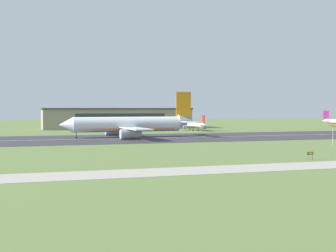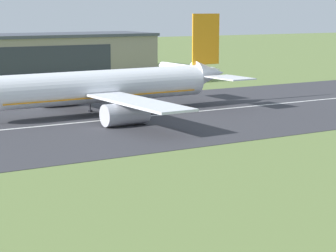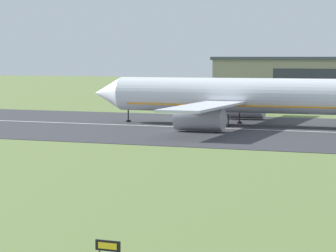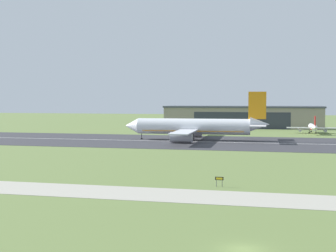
# 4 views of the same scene
# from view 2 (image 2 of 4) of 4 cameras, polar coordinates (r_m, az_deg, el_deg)

# --- Properties ---
(runway_strip) EXTENTS (494.73, 55.01, 0.06)m
(runway_strip) POSITION_cam_2_polar(r_m,az_deg,el_deg) (130.14, 6.33, 1.62)
(runway_strip) COLOR #333338
(runway_strip) RESTS_ON ground_plane
(runway_centreline) EXTENTS (445.26, 0.70, 0.01)m
(runway_centreline) POSITION_cam_2_polar(r_m,az_deg,el_deg) (130.13, 6.33, 1.63)
(runway_centreline) COLOR silver
(runway_centreline) RESTS_ON runway_strip
(hangar_building) EXTENTS (84.87, 24.35, 11.82)m
(hangar_building) POSITION_cam_2_polar(r_m,az_deg,el_deg) (203.96, -12.89, 6.14)
(hangar_building) COLOR gray
(hangar_building) RESTS_ON ground_plane
(airplane_landing) EXTENTS (55.30, 55.91, 18.32)m
(airplane_landing) POSITION_cam_2_polar(r_m,az_deg,el_deg) (120.93, -5.77, 3.37)
(airplane_landing) COLOR silver
(airplane_landing) RESTS_ON ground_plane
(airplane_parked_centre) EXTENTS (22.87, 24.28, 8.29)m
(airplane_parked_centre) POSITION_cam_2_polar(r_m,az_deg,el_deg) (184.15, 1.13, 5.01)
(airplane_parked_centre) COLOR white
(airplane_parked_centre) RESTS_ON ground_plane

